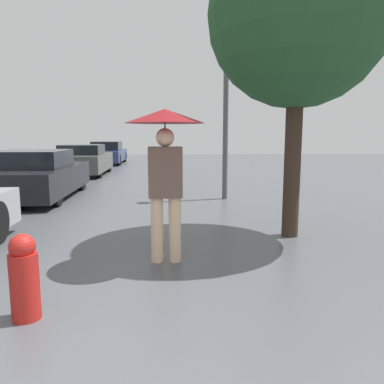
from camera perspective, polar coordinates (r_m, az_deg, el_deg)
name	(u,v)px	position (r m, az deg, el deg)	size (l,w,h in m)	color
pedestrian	(165,147)	(4.69, -4.11, 6.82)	(0.99, 0.99, 1.94)	beige
parked_car_second	(36,176)	(10.49, -22.73, 2.32)	(1.89, 4.14, 1.24)	black
parked_car_third	(83,160)	(15.91, -16.22, 4.65)	(1.83, 3.83, 1.23)	#4C514C
parked_car_farthest	(108,153)	(21.78, -12.72, 5.77)	(1.73, 4.44, 1.25)	navy
tree	(298,17)	(6.38, 15.90, 24.30)	(2.74, 2.74, 4.77)	#38281E
street_lamp	(226,94)	(9.57, 5.20, 14.63)	(0.34, 0.34, 3.99)	#515456
fire_hydrant	(24,277)	(3.69, -24.20, -11.76)	(0.25, 0.25, 0.78)	#B21E19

